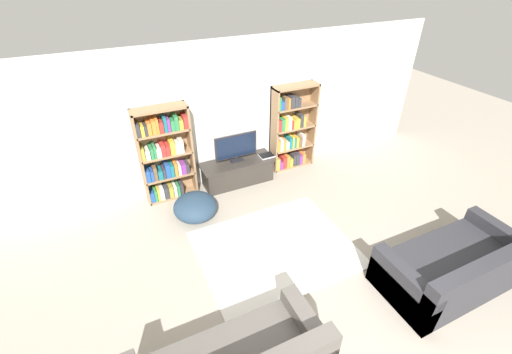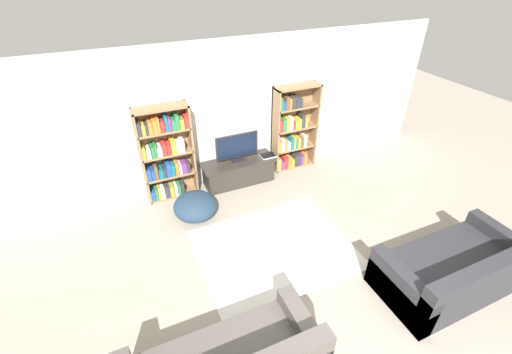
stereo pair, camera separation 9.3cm
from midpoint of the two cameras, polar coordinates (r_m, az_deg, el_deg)
name	(u,v)px [view 1 (the left image)]	position (r m, az deg, el deg)	size (l,w,h in m)	color
wall_back	(225,114)	(6.26, -5.63, 10.34)	(8.80, 0.06, 2.60)	silver
bookshelf_left	(165,155)	(6.06, -15.37, 3.53)	(0.89, 0.30, 1.71)	#93704C
bookshelf_right	(290,130)	(6.82, 5.35, 7.73)	(0.89, 0.30, 1.71)	#93704C
tv_stand	(238,172)	(6.53, -3.49, 0.89)	(1.39, 0.50, 0.46)	#332D28
television	(236,147)	(6.30, -3.78, 4.99)	(0.81, 0.16, 0.53)	black
laptop	(267,156)	(6.56, 1.38, 3.59)	(0.28, 0.21, 0.03)	silver
area_rug	(275,249)	(5.27, 2.73, -11.84)	(2.24, 1.80, 0.02)	white
couch_right_sofa	(454,268)	(5.32, 29.68, -13.03)	(1.95, 0.98, 0.78)	#2D2D33
beanbag_ottoman	(195,207)	(5.78, -10.54, -4.94)	(0.72, 0.72, 0.42)	#23384C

